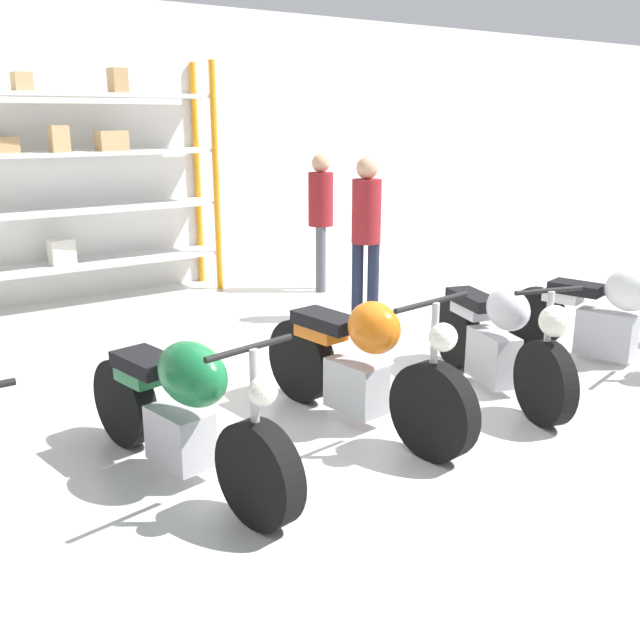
# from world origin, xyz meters

# --- Properties ---
(ground_plane) EXTENTS (30.00, 30.00, 0.00)m
(ground_plane) POSITION_xyz_m (0.00, 0.00, 0.00)
(ground_plane) COLOR silver
(back_wall) EXTENTS (30.00, 0.08, 3.60)m
(back_wall) POSITION_xyz_m (0.00, 5.07, 1.80)
(back_wall) COLOR white
(back_wall) RESTS_ON ground_plane
(shelving_rack) EXTENTS (3.27, 0.63, 2.89)m
(shelving_rack) POSITION_xyz_m (-0.47, 4.70, 1.52)
(shelving_rack) COLOR orange
(shelving_rack) RESTS_ON ground_plane
(motorcycle_green) EXTENTS (0.64, 2.08, 1.06)m
(motorcycle_green) POSITION_xyz_m (-1.40, -0.13, 0.47)
(motorcycle_green) COLOR black
(motorcycle_green) RESTS_ON ground_plane
(motorcycle_orange) EXTENTS (0.69, 2.05, 1.09)m
(motorcycle_orange) POSITION_xyz_m (0.01, -0.11, 0.47)
(motorcycle_orange) COLOR black
(motorcycle_orange) RESTS_ON ground_plane
(motorcycle_silver) EXTENTS (0.81, 1.95, 1.03)m
(motorcycle_silver) POSITION_xyz_m (1.35, -0.22, 0.46)
(motorcycle_silver) COLOR black
(motorcycle_silver) RESTS_ON ground_plane
(motorcycle_white) EXTENTS (0.79, 2.07, 1.03)m
(motorcycle_white) POSITION_xyz_m (2.80, -0.33, 0.44)
(motorcycle_white) COLOR black
(motorcycle_white) RESTS_ON ground_plane
(person_browsing) EXTENTS (0.44, 0.44, 1.77)m
(person_browsing) POSITION_xyz_m (2.23, 3.59, 1.05)
(person_browsing) COLOR #595960
(person_browsing) RESTS_ON ground_plane
(person_near_rack) EXTENTS (0.45, 0.45, 1.80)m
(person_near_rack) POSITION_xyz_m (1.84, 2.15, 1.07)
(person_near_rack) COLOR #1E2338
(person_near_rack) RESTS_ON ground_plane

